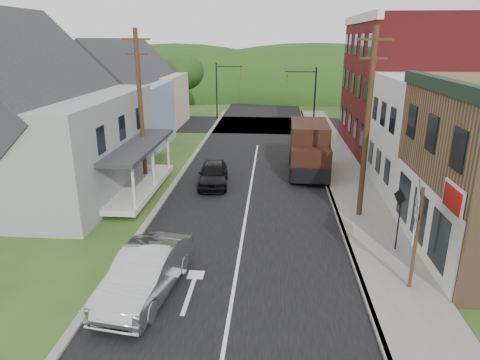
% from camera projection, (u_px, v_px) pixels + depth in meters
% --- Properties ---
extents(ground, '(120.00, 120.00, 0.00)m').
position_uv_depth(ground, '(241.00, 245.00, 18.35)').
color(ground, '#2D4719').
rests_on(ground, ground).
extents(road, '(9.00, 90.00, 0.02)m').
position_uv_depth(road, '(253.00, 175.00, 27.81)').
color(road, black).
rests_on(road, ground).
extents(cross_road, '(60.00, 9.00, 0.02)m').
position_uv_depth(cross_road, '(261.00, 125.00, 43.90)').
color(cross_road, black).
rests_on(cross_road, ground).
extents(sidewalk_right, '(2.80, 55.00, 0.15)m').
position_uv_depth(sidewalk_right, '(350.00, 186.00, 25.45)').
color(sidewalk_right, slate).
rests_on(sidewalk_right, ground).
extents(curb_right, '(0.20, 55.00, 0.15)m').
position_uv_depth(curb_right, '(327.00, 185.00, 25.55)').
color(curb_right, slate).
rests_on(curb_right, ground).
extents(curb_left, '(0.30, 55.00, 0.12)m').
position_uv_depth(curb_left, '(176.00, 182.00, 26.24)').
color(curb_left, slate).
rests_on(curb_left, ground).
extents(storefront_white, '(8.00, 7.00, 6.50)m').
position_uv_depth(storefront_white, '(455.00, 137.00, 23.58)').
color(storefront_white, silver).
rests_on(storefront_white, ground).
extents(storefront_red, '(8.00, 12.00, 10.00)m').
position_uv_depth(storefront_red, '(408.00, 87.00, 32.02)').
color(storefront_red, maroon).
rests_on(storefront_red, ground).
extents(house_gray, '(10.20, 12.24, 8.35)m').
position_uv_depth(house_gray, '(33.00, 118.00, 23.58)').
color(house_gray, '#939598').
rests_on(house_gray, ground).
extents(house_blue, '(7.14, 8.16, 7.28)m').
position_uv_depth(house_blue, '(120.00, 101.00, 34.09)').
color(house_blue, '#8EA1C2').
rests_on(house_blue, ground).
extents(house_cream, '(7.14, 8.16, 7.28)m').
position_uv_depth(house_cream, '(146.00, 88.00, 42.64)').
color(house_cream, beige).
rests_on(house_cream, ground).
extents(utility_pole_right, '(1.60, 0.26, 9.00)m').
position_uv_depth(utility_pole_right, '(367.00, 124.00, 19.78)').
color(utility_pole_right, '#472D19').
rests_on(utility_pole_right, ground).
extents(utility_pole_left, '(1.60, 0.26, 9.00)m').
position_uv_depth(utility_pole_left, '(141.00, 107.00, 24.93)').
color(utility_pole_left, '#472D19').
rests_on(utility_pole_left, ground).
extents(traffic_signal_right, '(2.87, 0.20, 6.00)m').
position_uv_depth(traffic_signal_right, '(307.00, 92.00, 39.08)').
color(traffic_signal_right, black).
rests_on(traffic_signal_right, ground).
extents(traffic_signal_left, '(2.87, 0.20, 6.00)m').
position_uv_depth(traffic_signal_left, '(223.00, 84.00, 46.35)').
color(traffic_signal_left, black).
rests_on(traffic_signal_left, ground).
extents(tree_left_b, '(4.80, 4.80, 6.94)m').
position_uv_depth(tree_left_b, '(9.00, 93.00, 29.43)').
color(tree_left_b, '#382616').
rests_on(tree_left_b, ground).
extents(tree_left_c, '(5.80, 5.80, 8.41)m').
position_uv_depth(tree_left_c, '(39.00, 69.00, 36.82)').
color(tree_left_c, '#382616').
rests_on(tree_left_c, ground).
extents(tree_left_d, '(4.80, 4.80, 6.94)m').
position_uv_depth(tree_left_d, '(183.00, 72.00, 47.76)').
color(tree_left_d, '#382616').
rests_on(tree_left_d, ground).
extents(forested_ridge, '(90.00, 30.00, 16.00)m').
position_uv_depth(forested_ridge, '(266.00, 92.00, 70.39)').
color(forested_ridge, '#173510').
rests_on(forested_ridge, ground).
extents(silver_sedan, '(2.43, 5.23, 1.66)m').
position_uv_depth(silver_sedan, '(146.00, 273.00, 14.56)').
color(silver_sedan, '#B3B4B8').
rests_on(silver_sedan, ground).
extents(dark_sedan, '(2.05, 4.33, 1.43)m').
position_uv_depth(dark_sedan, '(213.00, 174.00, 25.60)').
color(dark_sedan, black).
rests_on(dark_sedan, ground).
extents(delivery_van, '(2.56, 5.91, 3.27)m').
position_uv_depth(delivery_van, '(309.00, 149.00, 27.57)').
color(delivery_van, black).
rests_on(delivery_van, ground).
extents(route_sign_cluster, '(0.66, 2.05, 3.70)m').
position_uv_depth(route_sign_cluster, '(416.00, 224.00, 14.28)').
color(route_sign_cluster, '#472D19').
rests_on(route_sign_cluster, sidewalk_right).
extents(warning_sign, '(0.30, 0.69, 2.67)m').
position_uv_depth(warning_sign, '(399.00, 211.00, 17.16)').
color(warning_sign, black).
rests_on(warning_sign, sidewalk_right).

